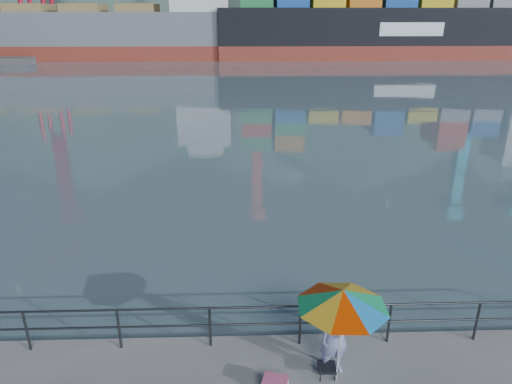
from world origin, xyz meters
TOP-DOWN VIEW (x-y plane):
  - harbor_water at (0.00, 130.00)m, footprint 500.00×280.00m
  - far_dock at (10.00, 93.00)m, footprint 200.00×40.00m
  - guardrail at (0.00, 1.70)m, footprint 22.00×0.06m
  - container_stacks at (33.40, 94.00)m, footprint 58.00×8.40m
  - fisherman at (3.58, 0.84)m, footprint 0.75×0.60m
  - beach_umbrella at (3.61, 0.55)m, footprint 2.36×2.36m
  - folding_stool at (3.43, 0.69)m, footprint 0.39×0.39m
  - fishing_rod at (2.90, 1.82)m, footprint 0.22×1.57m
  - bulk_carrier at (-19.47, 72.61)m, footprint 53.11×9.19m
  - container_ship at (30.03, 72.38)m, footprint 59.94×9.99m

SIDE VIEW (x-z plane):
  - harbor_water at x=0.00m, z-range 0.00..0.00m
  - far_dock at x=10.00m, z-range -0.20..0.20m
  - fishing_rod at x=2.90m, z-range -0.56..0.56m
  - folding_stool at x=3.43m, z-range 0.01..0.25m
  - guardrail at x=0.00m, z-range 0.01..1.03m
  - fisherman at x=3.58m, z-range 0.00..1.79m
  - beach_umbrella at x=3.61m, z-range 0.90..3.08m
  - container_stacks at x=33.40m, z-range -1.39..6.41m
  - bulk_carrier at x=-19.47m, z-range -3.15..11.35m
  - container_ship at x=30.03m, z-range -3.22..14.88m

